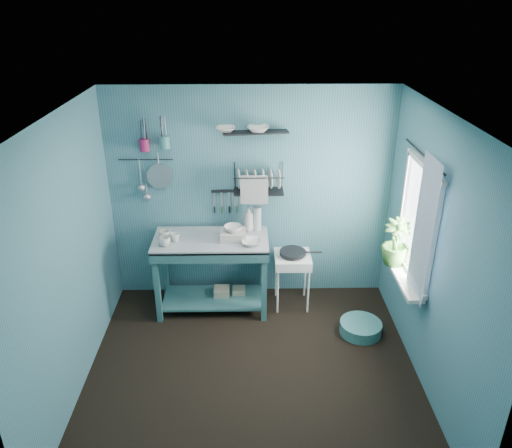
{
  "coord_description": "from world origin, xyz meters",
  "views": [
    {
      "loc": [
        -0.04,
        -3.8,
        3.38
      ],
      "look_at": [
        0.05,
        0.85,
        1.2
      ],
      "focal_mm": 35.0,
      "sensor_mm": 36.0,
      "label": 1
    }
  ],
  "objects_px": {
    "potted_plant": "(396,242)",
    "storage_tin_large": "(222,296)",
    "frying_pan": "(293,252)",
    "utensil_cup_teal": "(165,142)",
    "storage_tin_small": "(239,295)",
    "water_bottle": "(257,218)",
    "soap_bottle": "(249,218)",
    "hotplate_stand": "(292,280)",
    "mug_right": "(165,235)",
    "mug_mid": "(175,237)",
    "mug_left": "(165,242)",
    "wash_tub": "(233,235)",
    "floor_basin": "(361,328)",
    "dish_rack": "(259,179)",
    "colander": "(159,176)",
    "utensil_cup_magenta": "(144,145)",
    "work_counter": "(212,274)"
  },
  "relations": [
    {
      "from": "wash_tub",
      "to": "potted_plant",
      "type": "bearing_deg",
      "value": -15.18
    },
    {
      "from": "dish_rack",
      "to": "utensil_cup_teal",
      "type": "relative_size",
      "value": 4.23
    },
    {
      "from": "soap_bottle",
      "to": "mug_right",
      "type": "bearing_deg",
      "value": -167.74
    },
    {
      "from": "soap_bottle",
      "to": "potted_plant",
      "type": "relative_size",
      "value": 0.61
    },
    {
      "from": "storage_tin_small",
      "to": "floor_basin",
      "type": "distance_m",
      "value": 1.46
    },
    {
      "from": "frying_pan",
      "to": "floor_basin",
      "type": "bearing_deg",
      "value": -38.86
    },
    {
      "from": "hotplate_stand",
      "to": "floor_basin",
      "type": "xyz_separation_m",
      "value": [
        0.71,
        -0.57,
        -0.26
      ]
    },
    {
      "from": "storage_tin_small",
      "to": "potted_plant",
      "type": "bearing_deg",
      "value": -18.88
    },
    {
      "from": "wash_tub",
      "to": "mug_mid",
      "type": "bearing_deg",
      "value": -176.37
    },
    {
      "from": "hotplate_stand",
      "to": "frying_pan",
      "type": "height_order",
      "value": "frying_pan"
    },
    {
      "from": "colander",
      "to": "frying_pan",
      "type": "bearing_deg",
      "value": -10.73
    },
    {
      "from": "mug_left",
      "to": "soap_bottle",
      "type": "height_order",
      "value": "soap_bottle"
    },
    {
      "from": "frying_pan",
      "to": "dish_rack",
      "type": "distance_m",
      "value": 0.92
    },
    {
      "from": "soap_bottle",
      "to": "colander",
      "type": "relative_size",
      "value": 1.07
    },
    {
      "from": "mug_mid",
      "to": "soap_bottle",
      "type": "relative_size",
      "value": 0.33
    },
    {
      "from": "wash_tub",
      "to": "floor_basin",
      "type": "height_order",
      "value": "wash_tub"
    },
    {
      "from": "potted_plant",
      "to": "mug_mid",
      "type": "bearing_deg",
      "value": 169.85
    },
    {
      "from": "soap_bottle",
      "to": "storage_tin_small",
      "type": "distance_m",
      "value": 0.96
    },
    {
      "from": "storage_tin_large",
      "to": "storage_tin_small",
      "type": "distance_m",
      "value": 0.2
    },
    {
      "from": "storage_tin_large",
      "to": "storage_tin_small",
      "type": "height_order",
      "value": "storage_tin_large"
    },
    {
      "from": "mug_left",
      "to": "frying_pan",
      "type": "bearing_deg",
      "value": 8.35
    },
    {
      "from": "potted_plant",
      "to": "storage_tin_large",
      "type": "height_order",
      "value": "potted_plant"
    },
    {
      "from": "potted_plant",
      "to": "floor_basin",
      "type": "relative_size",
      "value": 1.09
    },
    {
      "from": "utensil_cup_magenta",
      "to": "utensil_cup_teal",
      "type": "bearing_deg",
      "value": 0.0
    },
    {
      "from": "mug_right",
      "to": "floor_basin",
      "type": "bearing_deg",
      "value": -13.88
    },
    {
      "from": "mug_left",
      "to": "utensil_cup_teal",
      "type": "bearing_deg",
      "value": 88.94
    },
    {
      "from": "work_counter",
      "to": "colander",
      "type": "distance_m",
      "value": 1.25
    },
    {
      "from": "water_bottle",
      "to": "mug_mid",
      "type": "bearing_deg",
      "value": -162.72
    },
    {
      "from": "water_bottle",
      "to": "soap_bottle",
      "type": "bearing_deg",
      "value": -168.69
    },
    {
      "from": "potted_plant",
      "to": "storage_tin_small",
      "type": "bearing_deg",
      "value": 161.12
    },
    {
      "from": "work_counter",
      "to": "mug_left",
      "type": "bearing_deg",
      "value": -170.41
    },
    {
      "from": "mug_right",
      "to": "utensil_cup_magenta",
      "type": "bearing_deg",
      "value": 122.93
    },
    {
      "from": "colander",
      "to": "storage_tin_large",
      "type": "relative_size",
      "value": 1.27
    },
    {
      "from": "dish_rack",
      "to": "storage_tin_small",
      "type": "distance_m",
      "value": 1.44
    },
    {
      "from": "soap_bottle",
      "to": "storage_tin_small",
      "type": "relative_size",
      "value": 1.49
    },
    {
      "from": "work_counter",
      "to": "storage_tin_small",
      "type": "height_order",
      "value": "work_counter"
    },
    {
      "from": "frying_pan",
      "to": "utensil_cup_teal",
      "type": "height_order",
      "value": "utensil_cup_teal"
    },
    {
      "from": "hotplate_stand",
      "to": "mug_right",
      "type": "bearing_deg",
      "value": -175.8
    },
    {
      "from": "wash_tub",
      "to": "hotplate_stand",
      "type": "xyz_separation_m",
      "value": [
        0.67,
        0.07,
        -0.62
      ]
    },
    {
      "from": "hotplate_stand",
      "to": "storage_tin_small",
      "type": "relative_size",
      "value": 3.27
    },
    {
      "from": "mug_right",
      "to": "wash_tub",
      "type": "distance_m",
      "value": 0.75
    },
    {
      "from": "frying_pan",
      "to": "storage_tin_small",
      "type": "height_order",
      "value": "frying_pan"
    },
    {
      "from": "storage_tin_small",
      "to": "storage_tin_large",
      "type": "bearing_deg",
      "value": -171.47
    },
    {
      "from": "mug_mid",
      "to": "water_bottle",
      "type": "height_order",
      "value": "water_bottle"
    },
    {
      "from": "mug_left",
      "to": "storage_tin_large",
      "type": "bearing_deg",
      "value": 19.9
    },
    {
      "from": "storage_tin_large",
      "to": "hotplate_stand",
      "type": "bearing_deg",
      "value": -0.34
    },
    {
      "from": "mug_left",
      "to": "colander",
      "type": "height_order",
      "value": "colander"
    },
    {
      "from": "frying_pan",
      "to": "mug_right",
      "type": "bearing_deg",
      "value": -178.18
    },
    {
      "from": "potted_plant",
      "to": "storage_tin_large",
      "type": "xyz_separation_m",
      "value": [
        -1.81,
        0.52,
        -0.97
      ]
    },
    {
      "from": "utensil_cup_teal",
      "to": "storage_tin_small",
      "type": "bearing_deg",
      "value": -15.67
    }
  ]
}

